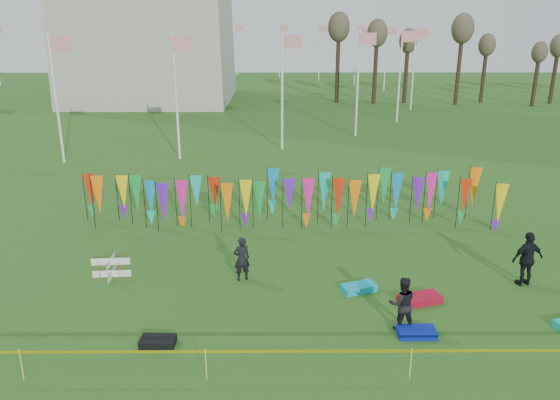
{
  "coord_description": "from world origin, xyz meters",
  "views": [
    {
      "loc": [
        -0.35,
        -13.94,
        8.84
      ],
      "look_at": [
        -0.24,
        6.0,
        2.14
      ],
      "focal_mm": 35.0,
      "sensor_mm": 36.0,
      "label": 1
    }
  ],
  "objects_px": {
    "kite_bag_red": "(420,299)",
    "kite_bag_black": "(158,342)",
    "kite_bag_blue": "(417,332)",
    "person_right": "(527,259)",
    "box_kite": "(111,268)",
    "person_mid": "(402,304)",
    "person_left": "(242,259)",
    "kite_bag_turquoise": "(359,288)"
  },
  "relations": [
    {
      "from": "kite_bag_red",
      "to": "kite_bag_black",
      "type": "relative_size",
      "value": 1.39
    },
    {
      "from": "kite_bag_blue",
      "to": "person_right",
      "type": "bearing_deg",
      "value": 35.25
    },
    {
      "from": "box_kite",
      "to": "person_right",
      "type": "bearing_deg",
      "value": -2.48
    },
    {
      "from": "box_kite",
      "to": "person_mid",
      "type": "xyz_separation_m",
      "value": [
        9.59,
        -3.42,
        0.45
      ]
    },
    {
      "from": "person_left",
      "to": "person_mid",
      "type": "relative_size",
      "value": 0.97
    },
    {
      "from": "kite_bag_turquoise",
      "to": "kite_bag_blue",
      "type": "bearing_deg",
      "value": -65.01
    },
    {
      "from": "kite_bag_turquoise",
      "to": "box_kite",
      "type": "bearing_deg",
      "value": 173.08
    },
    {
      "from": "kite_bag_red",
      "to": "person_mid",
      "type": "bearing_deg",
      "value": -121.74
    },
    {
      "from": "kite_bag_turquoise",
      "to": "kite_bag_red",
      "type": "distance_m",
      "value": 2.04
    },
    {
      "from": "person_mid",
      "to": "kite_bag_blue",
      "type": "bearing_deg",
      "value": 130.76
    },
    {
      "from": "person_right",
      "to": "kite_bag_red",
      "type": "distance_m",
      "value": 4.21
    },
    {
      "from": "box_kite",
      "to": "person_mid",
      "type": "relative_size",
      "value": 0.46
    },
    {
      "from": "box_kite",
      "to": "person_left",
      "type": "distance_m",
      "value": 4.69
    },
    {
      "from": "kite_bag_blue",
      "to": "person_left",
      "type": "bearing_deg",
      "value": 145.65
    },
    {
      "from": "person_mid",
      "to": "kite_bag_red",
      "type": "relative_size",
      "value": 1.23
    },
    {
      "from": "person_left",
      "to": "person_mid",
      "type": "height_order",
      "value": "person_mid"
    },
    {
      "from": "kite_bag_blue",
      "to": "kite_bag_black",
      "type": "distance_m",
      "value": 7.47
    },
    {
      "from": "person_mid",
      "to": "kite_bag_red",
      "type": "height_order",
      "value": "person_mid"
    },
    {
      "from": "person_mid",
      "to": "box_kite",
      "type": "bearing_deg",
      "value": -22.45
    },
    {
      "from": "person_left",
      "to": "person_mid",
      "type": "xyz_separation_m",
      "value": [
        4.92,
        -3.23,
        0.03
      ]
    },
    {
      "from": "box_kite",
      "to": "kite_bag_red",
      "type": "bearing_deg",
      "value": -9.99
    },
    {
      "from": "box_kite",
      "to": "kite_bag_red",
      "type": "xyz_separation_m",
      "value": [
        10.56,
        -1.86,
        -0.26
      ]
    },
    {
      "from": "kite_bag_blue",
      "to": "box_kite",
      "type": "bearing_deg",
      "value": 159.05
    },
    {
      "from": "person_right",
      "to": "kite_bag_red",
      "type": "height_order",
      "value": "person_right"
    },
    {
      "from": "box_kite",
      "to": "kite_bag_red",
      "type": "distance_m",
      "value": 10.72
    },
    {
      "from": "person_left",
      "to": "kite_bag_blue",
      "type": "height_order",
      "value": "person_left"
    },
    {
      "from": "box_kite",
      "to": "kite_bag_blue",
      "type": "bearing_deg",
      "value": -20.95
    },
    {
      "from": "person_mid",
      "to": "kite_bag_red",
      "type": "distance_m",
      "value": 1.96
    },
    {
      "from": "person_mid",
      "to": "kite_bag_blue",
      "type": "distance_m",
      "value": 0.91
    },
    {
      "from": "box_kite",
      "to": "kite_bag_black",
      "type": "bearing_deg",
      "value": -59.37
    },
    {
      "from": "person_left",
      "to": "person_right",
      "type": "height_order",
      "value": "person_right"
    },
    {
      "from": "person_mid",
      "to": "person_right",
      "type": "distance_m",
      "value": 5.64
    },
    {
      "from": "kite_bag_turquoise",
      "to": "kite_bag_red",
      "type": "bearing_deg",
      "value": -23.31
    },
    {
      "from": "box_kite",
      "to": "kite_bag_turquoise",
      "type": "height_order",
      "value": "box_kite"
    },
    {
      "from": "person_right",
      "to": "kite_bag_red",
      "type": "xyz_separation_m",
      "value": [
        -3.94,
        -1.23,
        -0.85
      ]
    },
    {
      "from": "box_kite",
      "to": "person_left",
      "type": "bearing_deg",
      "value": -2.36
    },
    {
      "from": "person_right",
      "to": "person_mid",
      "type": "bearing_deg",
      "value": 16.91
    },
    {
      "from": "box_kite",
      "to": "kite_bag_turquoise",
      "type": "distance_m",
      "value": 8.75
    },
    {
      "from": "person_right",
      "to": "kite_bag_blue",
      "type": "relative_size",
      "value": 1.77
    },
    {
      "from": "kite_bag_red",
      "to": "kite_bag_black",
      "type": "xyz_separation_m",
      "value": [
        -8.03,
        -2.4,
        -0.01
      ]
    },
    {
      "from": "kite_bag_turquoise",
      "to": "kite_bag_blue",
      "type": "relative_size",
      "value": 1.04
    },
    {
      "from": "person_left",
      "to": "box_kite",
      "type": "bearing_deg",
      "value": -22.4
    }
  ]
}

